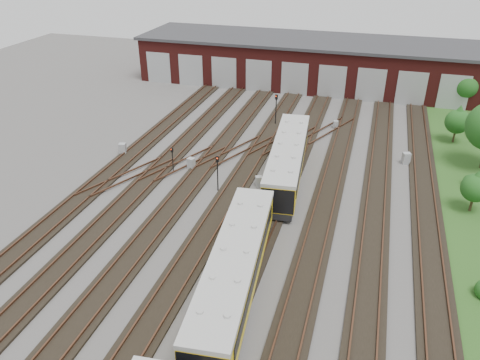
# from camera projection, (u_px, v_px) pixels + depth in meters

# --- Properties ---
(ground) EXTENTS (120.00, 120.00, 0.00)m
(ground) POSITION_uv_depth(u_px,v_px,m) (233.00, 236.00, 34.94)
(ground) COLOR #44413F
(ground) RESTS_ON ground
(track_network) EXTENTS (30.40, 70.00, 0.33)m
(track_network) POSITION_uv_depth(u_px,v_px,m) (233.00, 230.00, 35.42)
(track_network) COLOR black
(track_network) RESTS_ON ground
(maintenance_shed) EXTENTS (51.00, 12.50, 6.35)m
(maintenance_shed) POSITION_uv_depth(u_px,v_px,m) (316.00, 62.00, 67.00)
(maintenance_shed) COLOR #4E1513
(maintenance_shed) RESTS_ON ground
(metro_train) EXTENTS (4.17, 47.24, 3.11)m
(metro_train) POSITION_uv_depth(u_px,v_px,m) (235.00, 271.00, 28.49)
(metro_train) COLOR black
(metro_train) RESTS_ON ground
(signal_mast_0) EXTENTS (0.30, 0.28, 3.32)m
(signal_mast_0) POSITION_uv_depth(u_px,v_px,m) (217.00, 169.00, 39.96)
(signal_mast_0) COLOR black
(signal_mast_0) RESTS_ON ground
(signal_mast_1) EXTENTS (0.26, 0.25, 2.53)m
(signal_mast_1) POSITION_uv_depth(u_px,v_px,m) (172.00, 157.00, 43.19)
(signal_mast_1) COLOR black
(signal_mast_1) RESTS_ON ground
(signal_mast_2) EXTENTS (0.32, 0.31, 3.65)m
(signal_mast_2) POSITION_uv_depth(u_px,v_px,m) (276.00, 106.00, 53.28)
(signal_mast_2) COLOR black
(signal_mast_2) RESTS_ON ground
(signal_mast_3) EXTENTS (0.29, 0.27, 3.39)m
(signal_mast_3) POSITION_uv_depth(u_px,v_px,m) (274.00, 194.00, 36.15)
(signal_mast_3) COLOR black
(signal_mast_3) RESTS_ON ground
(relay_cabinet_0) EXTENTS (0.80, 0.71, 1.14)m
(relay_cabinet_0) POSITION_uv_depth(u_px,v_px,m) (123.00, 149.00, 47.22)
(relay_cabinet_0) COLOR #989B9D
(relay_cabinet_0) RESTS_ON ground
(relay_cabinet_1) EXTENTS (0.76, 0.68, 1.08)m
(relay_cabinet_1) POSITION_uv_depth(u_px,v_px,m) (191.00, 163.00, 44.41)
(relay_cabinet_1) COLOR #989B9D
(relay_cabinet_1) RESTS_ON ground
(relay_cabinet_2) EXTENTS (0.72, 0.67, 0.95)m
(relay_cabinet_2) POSITION_uv_depth(u_px,v_px,m) (259.00, 181.00, 41.44)
(relay_cabinet_2) COLOR #989B9D
(relay_cabinet_2) RESTS_ON ground
(relay_cabinet_3) EXTENTS (0.62, 0.57, 0.87)m
(relay_cabinet_3) POSITION_uv_depth(u_px,v_px,m) (336.00, 124.00, 53.38)
(relay_cabinet_3) COLOR #989B9D
(relay_cabinet_3) RESTS_ON ground
(relay_cabinet_4) EXTENTS (0.84, 0.78, 1.14)m
(relay_cabinet_4) POSITION_uv_depth(u_px,v_px,m) (406.00, 158.00, 45.30)
(relay_cabinet_4) COLOR #989B9D
(relay_cabinet_4) RESTS_ON ground
(tree_0) EXTENTS (3.07, 3.07, 5.09)m
(tree_0) POSITION_uv_depth(u_px,v_px,m) (467.00, 83.00, 57.77)
(tree_0) COLOR #362A18
(tree_0) RESTS_ON ground
(tree_1) EXTENTS (2.53, 2.53, 4.20)m
(tree_1) POSITION_uv_depth(u_px,v_px,m) (458.00, 119.00, 48.70)
(tree_1) COLOR #362A18
(tree_1) RESTS_ON ground
(tree_3) EXTENTS (2.29, 2.29, 3.80)m
(tree_3) POSITION_uv_depth(u_px,v_px,m) (477.00, 185.00, 36.85)
(tree_3) COLOR #362A18
(tree_3) RESTS_ON ground
(bush_1) EXTENTS (1.21, 1.21, 1.21)m
(bush_1) POSITION_uv_depth(u_px,v_px,m) (470.00, 179.00, 41.47)
(bush_1) COLOR #194D16
(bush_1) RESTS_ON ground
(bush_2) EXTENTS (1.32, 1.32, 1.32)m
(bush_2) POSITION_uv_depth(u_px,v_px,m) (474.00, 130.00, 51.38)
(bush_2) COLOR #194D16
(bush_2) RESTS_ON ground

